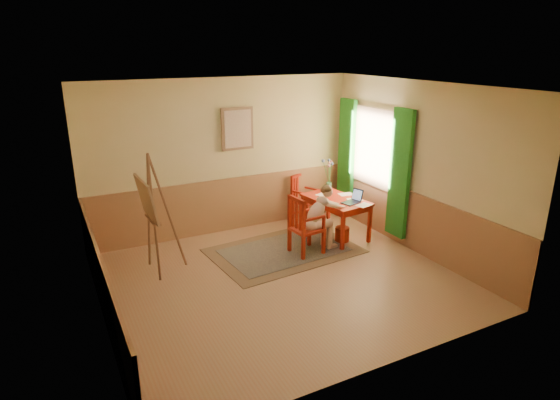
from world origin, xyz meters
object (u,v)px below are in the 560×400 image
figure (320,216)px  easel (150,204)px  chair_left (304,226)px  chair_back (303,198)px  laptop (353,200)px  table (336,203)px

figure → easel: easel is taller
chair_left → easel: size_ratio=0.54×
chair_left → chair_back: size_ratio=1.11×
chair_left → figure: size_ratio=0.90×
chair_left → laptop: 1.06m
chair_left → laptop: (1.03, 0.10, 0.26)m
figure → easel: 2.74m
chair_back → figure: figure is taller
chair_back → easel: 3.35m
chair_back → laptop: bearing=-80.2°
chair_back → figure: 1.49m
chair_back → easel: size_ratio=0.49×
laptop → easel: (-3.38, 0.38, 0.34)m
chair_left → easel: bearing=168.5°
chair_back → table: bearing=-85.1°
chair_left → figure: 0.32m
figure → laptop: figure is taller
chair_left → easel: (-2.35, 0.48, 0.60)m
table → figure: figure is taller
table → easel: easel is taller
chair_left → easel: easel is taller
chair_back → chair_left: bearing=-119.4°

